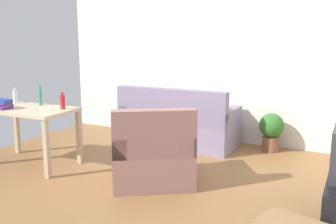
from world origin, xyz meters
TOP-DOWN VIEW (x-y plane):
  - ground_plane at (0.00, 0.00)m, footprint 5.20×4.40m
  - wall_rear at (0.00, 2.20)m, footprint 5.20×0.10m
  - couch at (-0.27, 1.59)m, footprint 1.75×0.84m
  - desk at (-1.62, -0.12)m, footprint 1.22×0.73m
  - potted_plant at (1.10, 1.90)m, footprint 0.36×0.36m
  - armchair at (0.15, 0.00)m, footprint 1.21×1.20m
  - bottle_clear at (-2.08, 0.09)m, footprint 0.06×0.06m
  - bottle_tall at (-1.63, 0.12)m, footprint 0.05×0.05m
  - bottle_red at (-1.17, 0.03)m, footprint 0.06×0.06m
  - book_stack at (-1.87, -0.30)m, footprint 0.24×0.19m

SIDE VIEW (x-z plane):
  - ground_plane at x=0.00m, z-range -0.02..0.00m
  - couch at x=-0.27m, z-range -0.15..0.77m
  - armchair at x=0.15m, z-range -0.14..0.78m
  - potted_plant at x=1.10m, z-range 0.05..0.62m
  - desk at x=-1.62m, z-range 0.27..1.03m
  - book_stack at x=-1.87m, z-range 0.76..0.88m
  - bottle_clear at x=-2.08m, z-range 0.74..0.95m
  - bottle_red at x=-1.17m, z-range 0.74..0.97m
  - bottle_tall at x=-1.63m, z-range 0.74..1.03m
  - wall_rear at x=0.00m, z-range 0.00..2.70m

